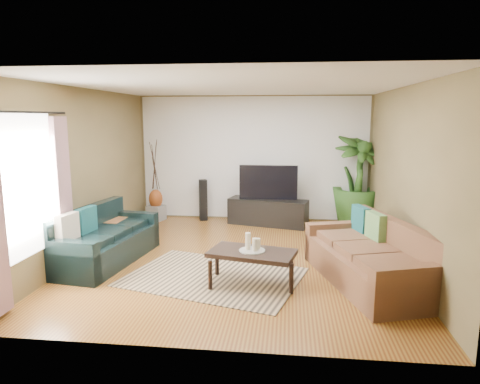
# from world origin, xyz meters

# --- Properties ---
(floor) EXTENTS (5.50, 5.50, 0.00)m
(floor) POSITION_xyz_m (0.00, 0.00, 0.00)
(floor) COLOR brown
(floor) RESTS_ON ground
(ceiling) EXTENTS (5.50, 5.50, 0.00)m
(ceiling) POSITION_xyz_m (0.00, 0.00, 2.70)
(ceiling) COLOR white
(ceiling) RESTS_ON ground
(wall_back) EXTENTS (5.00, 0.00, 5.00)m
(wall_back) POSITION_xyz_m (0.00, 2.75, 1.35)
(wall_back) COLOR brown
(wall_back) RESTS_ON ground
(wall_front) EXTENTS (5.00, 0.00, 5.00)m
(wall_front) POSITION_xyz_m (0.00, -2.75, 1.35)
(wall_front) COLOR brown
(wall_front) RESTS_ON ground
(wall_left) EXTENTS (0.00, 5.50, 5.50)m
(wall_left) POSITION_xyz_m (-2.50, 0.00, 1.35)
(wall_left) COLOR brown
(wall_left) RESTS_ON ground
(wall_right) EXTENTS (0.00, 5.50, 5.50)m
(wall_right) POSITION_xyz_m (2.50, 0.00, 1.35)
(wall_right) COLOR brown
(wall_right) RESTS_ON ground
(backwall_panel) EXTENTS (4.90, 0.00, 4.90)m
(backwall_panel) POSITION_xyz_m (0.00, 2.74, 1.35)
(backwall_panel) COLOR white
(backwall_panel) RESTS_ON ground
(window_pane) EXTENTS (0.00, 1.80, 1.80)m
(window_pane) POSITION_xyz_m (-2.48, -1.60, 1.40)
(window_pane) COLOR white
(window_pane) RESTS_ON ground
(curtain_far) EXTENTS (0.08, 0.35, 2.20)m
(curtain_far) POSITION_xyz_m (-2.43, -0.85, 1.15)
(curtain_far) COLOR gray
(curtain_far) RESTS_ON ground
(curtain_rod) EXTENTS (0.03, 1.90, 0.03)m
(curtain_rod) POSITION_xyz_m (-2.43, -1.60, 2.30)
(curtain_rod) COLOR black
(curtain_rod) RESTS_ON ground
(sofa_left) EXTENTS (1.13, 2.10, 0.85)m
(sofa_left) POSITION_xyz_m (-2.04, -0.38, 0.42)
(sofa_left) COLOR black
(sofa_left) RESTS_ON floor
(sofa_right) EXTENTS (1.62, 2.41, 0.85)m
(sofa_right) POSITION_xyz_m (1.87, -0.81, 0.42)
(sofa_right) COLOR brown
(sofa_right) RESTS_ON floor
(area_rug) EXTENTS (2.73, 2.24, 0.01)m
(area_rug) POSITION_xyz_m (-0.26, -0.85, 0.01)
(area_rug) COLOR tan
(area_rug) RESTS_ON floor
(coffee_table) EXTENTS (1.24, 0.86, 0.46)m
(coffee_table) POSITION_xyz_m (0.30, -1.03, 0.23)
(coffee_table) COLOR black
(coffee_table) RESTS_ON floor
(candle_tray) EXTENTS (0.35, 0.35, 0.02)m
(candle_tray) POSITION_xyz_m (0.30, -1.03, 0.47)
(candle_tray) COLOR gray
(candle_tray) RESTS_ON coffee_table
(candle_tall) EXTENTS (0.07, 0.07, 0.23)m
(candle_tall) POSITION_xyz_m (0.24, -1.00, 0.59)
(candle_tall) COLOR beige
(candle_tall) RESTS_ON candle_tray
(candle_mid) EXTENTS (0.07, 0.07, 0.18)m
(candle_mid) POSITION_xyz_m (0.34, -1.07, 0.57)
(candle_mid) COLOR beige
(candle_mid) RESTS_ON candle_tray
(candle_short) EXTENTS (0.07, 0.07, 0.14)m
(candle_short) POSITION_xyz_m (0.37, -0.97, 0.55)
(candle_short) COLOR beige
(candle_short) RESTS_ON candle_tray
(tv_stand) EXTENTS (1.71, 0.88, 0.55)m
(tv_stand) POSITION_xyz_m (0.36, 2.23, 0.27)
(tv_stand) COLOR black
(tv_stand) RESTS_ON floor
(television) EXTENTS (1.20, 0.07, 0.71)m
(television) POSITION_xyz_m (0.36, 2.25, 0.90)
(television) COLOR black
(television) RESTS_ON tv_stand
(speaker_left) EXTENTS (0.21, 0.22, 0.89)m
(speaker_left) POSITION_xyz_m (-1.07, 2.50, 0.45)
(speaker_left) COLOR black
(speaker_left) RESTS_ON floor
(speaker_right) EXTENTS (0.21, 0.23, 0.98)m
(speaker_right) POSITION_xyz_m (0.86, 2.50, 0.49)
(speaker_right) COLOR black
(speaker_right) RESTS_ON floor
(potted_plant) EXTENTS (1.40, 1.40, 1.89)m
(potted_plant) POSITION_xyz_m (2.20, 2.50, 0.95)
(potted_plant) COLOR #244A18
(potted_plant) RESTS_ON floor
(plant_pot) EXTENTS (0.35, 0.35, 0.27)m
(plant_pot) POSITION_xyz_m (2.20, 2.50, 0.14)
(plant_pot) COLOR black
(plant_pot) RESTS_ON floor
(pedestal) EXTENTS (0.40, 0.40, 0.33)m
(pedestal) POSITION_xyz_m (-2.10, 2.36, 0.16)
(pedestal) COLOR gray
(pedestal) RESTS_ON floor
(vase) EXTENTS (0.30, 0.30, 0.42)m
(vase) POSITION_xyz_m (-2.10, 2.36, 0.47)
(vase) COLOR brown
(vase) RESTS_ON pedestal
(side_table) EXTENTS (0.51, 0.51, 0.53)m
(side_table) POSITION_xyz_m (-2.25, 0.24, 0.26)
(side_table) COLOR brown
(side_table) RESTS_ON floor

